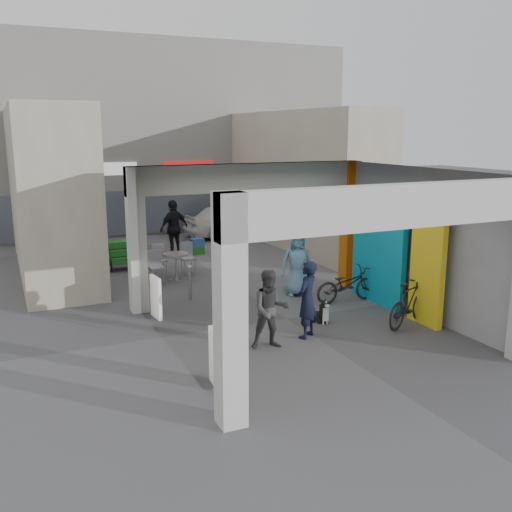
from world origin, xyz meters
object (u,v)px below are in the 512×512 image
man_with_dog (307,300)px  man_crates (174,228)px  man_elderly (297,263)px  cafe_set (169,267)px  bicycle_front (347,285)px  white_van (233,220)px  produce_stand (128,258)px  border_collie (323,313)px  man_back_turned (271,309)px  bicycle_rear (409,303)px

man_with_dog → man_crates: bearing=-125.9°
man_elderly → cafe_set: bearing=150.9°
bicycle_front → white_van: size_ratio=0.43×
produce_stand → border_collie: (2.97, -7.05, -0.12)m
white_van → man_with_dog: bearing=161.7°
produce_stand → bicycle_front: size_ratio=0.77×
border_collie → man_back_turned: 2.03m
border_collie → man_back_turned: bearing=-142.6°
man_with_dog → bicycle_rear: bearing=135.7°
produce_stand → white_van: white_van is taller
border_collie → man_crates: man_crates is taller
border_collie → man_back_turned: size_ratio=0.36×
cafe_set → man_back_turned: size_ratio=0.99×
border_collie → produce_stand: bearing=123.9°
man_crates → bicycle_rear: 9.64m
man_back_turned → white_van: 12.49m
man_with_dog → man_back_turned: size_ratio=1.03×
man_crates → bicycle_front: man_crates is taller
border_collie → man_with_dog: 1.18m
cafe_set → bicycle_rear: size_ratio=0.92×
cafe_set → bicycle_front: 5.46m
man_back_turned → produce_stand: bearing=112.3°
man_with_dog → man_crates: man_crates is taller
produce_stand → man_crates: bearing=15.0°
bicycle_rear → white_van: (0.55, 11.91, 0.16)m
produce_stand → bicycle_rear: 9.24m
cafe_set → white_van: white_van is taller
produce_stand → cafe_set: bearing=-80.2°
man_crates → bicycle_rear: bearing=84.1°
bicycle_rear → man_with_dog: bearing=60.0°
man_back_turned → man_with_dog: bearing=26.5°
cafe_set → produce_stand: 1.90m
cafe_set → man_with_dog: bearing=-77.9°
bicycle_front → white_van: 9.84m
man_back_turned → bicycle_front: man_back_turned is taller
man_with_dog → white_van: size_ratio=0.42×
man_crates → border_collie: bearing=74.9°
man_with_dog → man_back_turned: (-0.96, -0.22, -0.02)m
cafe_set → man_back_turned: man_back_turned is taller
cafe_set → bicycle_rear: bicycle_rear is taller
white_van → bicycle_rear: bearing=173.6°
man_with_dog → bicycle_rear: 2.50m
man_with_dog → man_back_turned: bearing=-24.7°
man_elderly → bicycle_rear: bearing=-49.3°
cafe_set → bicycle_front: size_ratio=0.92×
man_elderly → produce_stand: bearing=147.1°
man_elderly → bicycle_front: 1.44m
man_back_turned → bicycle_front: 3.77m
man_elderly → man_crates: (-1.60, 6.05, 0.12)m
white_van → man_back_turned: bearing=157.7°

